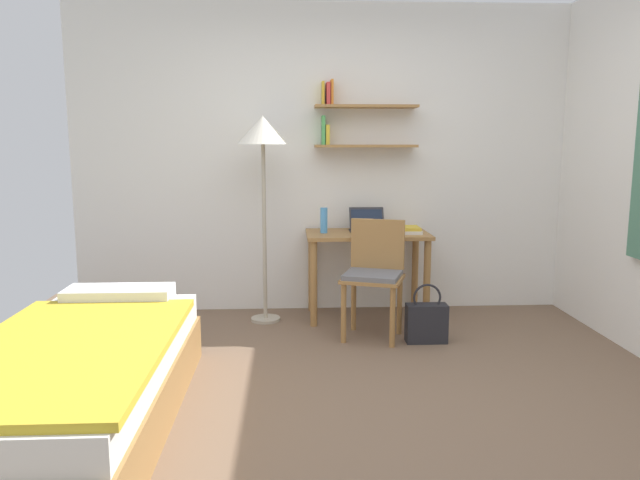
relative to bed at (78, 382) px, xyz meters
The scene contains 10 objects.
ground_plane 1.49m from the bed, ahead, with size 5.28×5.28×0.00m, color brown.
wall_back 2.86m from the bed, 56.54° to the left, with size 4.40×0.27×2.60m.
bed is the anchor object (origin of this frame).
desk 2.58m from the bed, 47.60° to the left, with size 1.00×0.55×0.72m.
desk_chair 2.22m from the bed, 38.96° to the left, with size 0.53×0.51×0.88m.
standing_lamp 2.37m from the bed, 64.26° to the left, with size 0.40×0.40×1.66m.
laptop 2.68m from the bed, 48.66° to the left, with size 0.29×0.21×0.19m.
water_bottle 2.40m from the bed, 54.09° to the left, with size 0.06×0.06×0.21m, color #4C99DB.
book_stack 2.83m from the bed, 41.74° to the left, with size 0.19×0.25×0.05m.
handbag 2.41m from the bed, 30.44° to the left, with size 0.30×0.13×0.44m.
Camera 1 is at (-0.37, -3.18, 1.44)m, focal length 33.86 mm.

